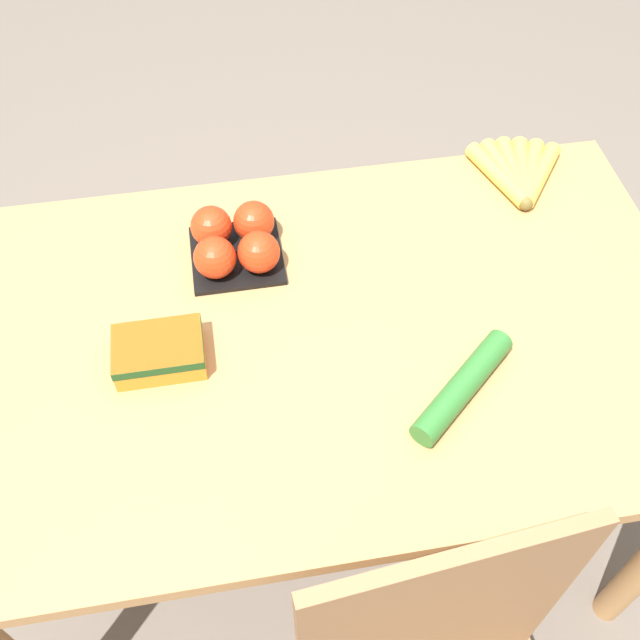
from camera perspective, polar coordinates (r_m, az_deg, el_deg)
ground_plane at (r=1.97m, az=-0.00°, el=-14.24°), size 12.00×12.00×0.00m
dining_table at (r=1.40m, az=-0.00°, el=-3.39°), size 1.36×0.83×0.76m
banana_bunch at (r=1.62m, az=14.88°, el=10.71°), size 0.20×0.20×0.03m
tomato_pack at (r=1.40m, az=-6.50°, el=5.98°), size 0.17×0.17×0.09m
carrot_bag at (r=1.28m, az=-12.18°, el=-2.29°), size 0.15×0.11×0.05m
cucumber_near at (r=1.24m, az=10.83°, el=-4.97°), size 0.21×0.19×0.04m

